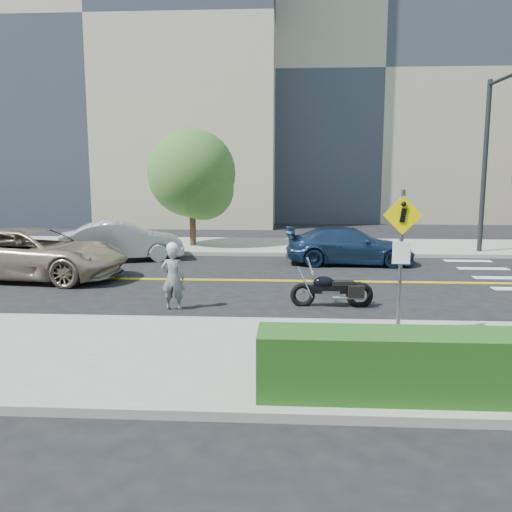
{
  "coord_description": "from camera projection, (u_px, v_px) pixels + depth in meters",
  "views": [
    {
      "loc": [
        1.95,
        -17.15,
        3.52
      ],
      "look_at": [
        1.06,
        -2.51,
        1.2
      ],
      "focal_mm": 38.0,
      "sensor_mm": 36.0,
      "label": 1
    }
  ],
  "objects": [
    {
      "name": "ground_plane",
      "position": [
        228.0,
        280.0,
        17.58
      ],
      "size": [
        120.0,
        120.0,
        0.0
      ],
      "primitive_type": "plane",
      "color": "black",
      "rests_on": "ground"
    },
    {
      "name": "sidewalk_near",
      "position": [
        184.0,
        356.0,
        10.17
      ],
      "size": [
        60.0,
        5.0,
        0.15
      ],
      "primitive_type": "cube",
      "color": "#9E9B91",
      "rests_on": "ground_plane"
    },
    {
      "name": "sidewalk_far",
      "position": [
        246.0,
        246.0,
        24.96
      ],
      "size": [
        60.0,
        5.0,
        0.15
      ],
      "primitive_type": "cube",
      "color": "#9E9B91",
      "rests_on": "ground_plane"
    },
    {
      "name": "building_left",
      "position": [
        120.0,
        41.0,
        37.91
      ],
      "size": [
        22.0,
        14.0,
        25.0
      ],
      "primitive_type": "cube",
      "color": "tan",
      "rests_on": "ground_plane"
    },
    {
      "name": "building_mid",
      "position": [
        370.0,
        84.0,
        41.16
      ],
      "size": [
        18.0,
        14.0,
        20.0
      ],
      "primitive_type": "cube",
      "color": "#A39984",
      "rests_on": "ground_plane"
    },
    {
      "name": "traffic_light",
      "position": [
        495.0,
        141.0,
        21.25
      ],
      "size": [
        0.28,
        4.5,
        7.0
      ],
      "color": "black",
      "rests_on": "sidewalk_far"
    },
    {
      "name": "pedestrian_sign",
      "position": [
        401.0,
        250.0,
        10.79
      ],
      "size": [
        0.78,
        0.08,
        3.0
      ],
      "color": "#4C4C51",
      "rests_on": "sidewalk_near"
    },
    {
      "name": "motorcyclist",
      "position": [
        173.0,
        276.0,
        13.75
      ],
      "size": [
        0.61,
        0.41,
        1.74
      ],
      "rotation": [
        0.0,
        0.0,
        3.17
      ],
      "color": "#A6A5AA",
      "rests_on": "ground"
    },
    {
      "name": "motorcycle",
      "position": [
        332.0,
        282.0,
        14.12
      ],
      "size": [
        2.11,
        0.72,
        1.27
      ],
      "primitive_type": null,
      "rotation": [
        0.0,
        0.0,
        0.04
      ],
      "color": "black",
      "rests_on": "ground"
    },
    {
      "name": "suv",
      "position": [
        35.0,
        254.0,
        17.69
      ],
      "size": [
        6.25,
        3.4,
        1.66
      ],
      "primitive_type": "imported",
      "rotation": [
        0.0,
        0.0,
        1.46
      ],
      "color": "tan",
      "rests_on": "ground"
    },
    {
      "name": "parked_car_silver",
      "position": [
        122.0,
        241.0,
        21.27
      ],
      "size": [
        4.95,
        3.04,
        1.54
      ],
      "primitive_type": "imported",
      "rotation": [
        0.0,
        0.0,
        1.9
      ],
      "color": "#B5B8BD",
      "rests_on": "ground"
    },
    {
      "name": "parked_car_blue",
      "position": [
        349.0,
        246.0,
        20.49
      ],
      "size": [
        4.82,
        1.97,
        1.4
      ],
      "primitive_type": "imported",
      "rotation": [
        0.0,
        0.0,
        1.57
      ],
      "color": "navy",
      "rests_on": "ground"
    },
    {
      "name": "tree_far_a",
      "position": [
        192.0,
        173.0,
        24.15
      ],
      "size": [
        3.93,
        3.93,
        5.37
      ],
      "rotation": [
        0.0,
        0.0,
        0.11
      ],
      "color": "#382619",
      "rests_on": "ground"
    }
  ]
}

